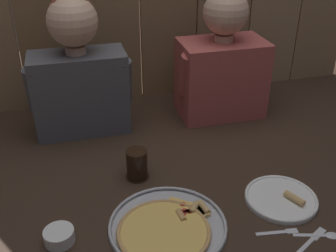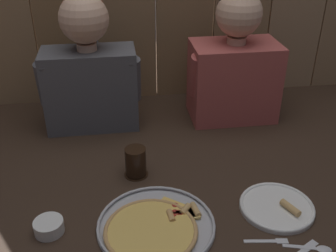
{
  "view_description": "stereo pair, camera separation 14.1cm",
  "coord_description": "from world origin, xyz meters",
  "px_view_note": "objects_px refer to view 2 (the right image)",
  "views": [
    {
      "loc": [
        -0.34,
        -1.09,
        0.88
      ],
      "look_at": [
        -0.03,
        0.1,
        0.18
      ],
      "focal_mm": 43.2,
      "sensor_mm": 36.0,
      "label": 1
    },
    {
      "loc": [
        -0.21,
        -1.12,
        0.88
      ],
      "look_at": [
        -0.03,
        0.1,
        0.18
      ],
      "focal_mm": 43.2,
      "sensor_mm": 36.0,
      "label": 2
    }
  ],
  "objects_px": {
    "diner_left": "(89,66)",
    "diner_right": "(235,62)",
    "pizza_tray": "(155,227)",
    "dinner_plate": "(277,207)",
    "drinking_glass": "(136,162)",
    "dipping_bowl": "(49,226)"
  },
  "relations": [
    {
      "from": "dipping_bowl",
      "to": "dinner_plate",
      "type": "bearing_deg",
      "value": 0.17
    },
    {
      "from": "pizza_tray",
      "to": "dipping_bowl",
      "type": "height_order",
      "value": "dipping_bowl"
    },
    {
      "from": "drinking_glass",
      "to": "dipping_bowl",
      "type": "xyz_separation_m",
      "value": [
        -0.28,
        -0.25,
        -0.03
      ]
    },
    {
      "from": "pizza_tray",
      "to": "dinner_plate",
      "type": "bearing_deg",
      "value": 5.07
    },
    {
      "from": "dinner_plate",
      "to": "dipping_bowl",
      "type": "distance_m",
      "value": 0.72
    },
    {
      "from": "pizza_tray",
      "to": "dinner_plate",
      "type": "xyz_separation_m",
      "value": [
        0.4,
        0.04,
        -0.0
      ]
    },
    {
      "from": "dinner_plate",
      "to": "diner_left",
      "type": "xyz_separation_m",
      "value": [
        -0.59,
        0.65,
        0.27
      ]
    },
    {
      "from": "drinking_glass",
      "to": "diner_right",
      "type": "height_order",
      "value": "diner_right"
    },
    {
      "from": "dipping_bowl",
      "to": "diner_left",
      "type": "relative_size",
      "value": 0.16
    },
    {
      "from": "diner_left",
      "to": "diner_right",
      "type": "relative_size",
      "value": 1.01
    },
    {
      "from": "drinking_glass",
      "to": "diner_left",
      "type": "bearing_deg",
      "value": 111.43
    },
    {
      "from": "dinner_plate",
      "to": "diner_right",
      "type": "relative_size",
      "value": 0.42
    },
    {
      "from": "dinner_plate",
      "to": "drinking_glass",
      "type": "relative_size",
      "value": 2.18
    },
    {
      "from": "diner_right",
      "to": "dipping_bowl",
      "type": "bearing_deg",
      "value": -138.83
    },
    {
      "from": "dinner_plate",
      "to": "dipping_bowl",
      "type": "height_order",
      "value": "dipping_bowl"
    },
    {
      "from": "drinking_glass",
      "to": "diner_right",
      "type": "distance_m",
      "value": 0.64
    },
    {
      "from": "diner_left",
      "to": "diner_right",
      "type": "bearing_deg",
      "value": -0.01
    },
    {
      "from": "drinking_glass",
      "to": "dipping_bowl",
      "type": "height_order",
      "value": "drinking_glass"
    },
    {
      "from": "diner_left",
      "to": "diner_right",
      "type": "height_order",
      "value": "diner_left"
    },
    {
      "from": "pizza_tray",
      "to": "diner_left",
      "type": "bearing_deg",
      "value": 105.74
    },
    {
      "from": "dinner_plate",
      "to": "diner_left",
      "type": "height_order",
      "value": "diner_left"
    },
    {
      "from": "dinner_plate",
      "to": "dipping_bowl",
      "type": "relative_size",
      "value": 2.69
    }
  ]
}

